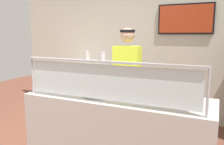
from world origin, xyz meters
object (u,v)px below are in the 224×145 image
Objects in this scene: parmesan_shaker at (87,56)px; pizza_box_stack at (76,71)px; worker_figure at (127,80)px; pizza_tray at (99,94)px; pepper_flake_shaker at (102,57)px; pizza_server at (97,92)px.

parmesan_shaker reaches higher than pizza_box_stack.
worker_figure is at bearing -31.35° from pizza_box_stack.
pizza_tray is 0.76m from worker_figure.
pizza_tray is at bearing -95.01° from worker_figure.
parmesan_shaker reaches higher than pizza_tray.
pepper_flake_shaker is at bearing -50.16° from pizza_box_stack.
worker_figure is 1.76m from pizza_box_stack.
parmesan_shaker is 0.05× the size of worker_figure.
pizza_box_stack is at bearing 130.71° from pizza_tray.
pepper_flake_shaker is at bearing -83.16° from worker_figure.
pizza_server is 0.58× the size of pizza_box_stack.
parmesan_shaker is at bearing -93.32° from worker_figure.
worker_figure is at bearing 96.84° from pepper_flake_shaker.
pizza_tray is at bearing -49.29° from pizza_box_stack.
pizza_server is 0.16× the size of worker_figure.
pizza_box_stack is (-1.50, 0.91, -0.11)m from worker_figure.
pizza_server is 0.52m from parmesan_shaker.
pepper_flake_shaker is 0.19× the size of pizza_box_stack.
parmesan_shaker is at bearing -94.59° from pizza_server.
pizza_server is at bearing -50.02° from pizza_box_stack.
worker_figure is at bearing 86.68° from parmesan_shaker.
parmesan_shaker is (0.01, -0.28, 0.47)m from pizza_tray.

